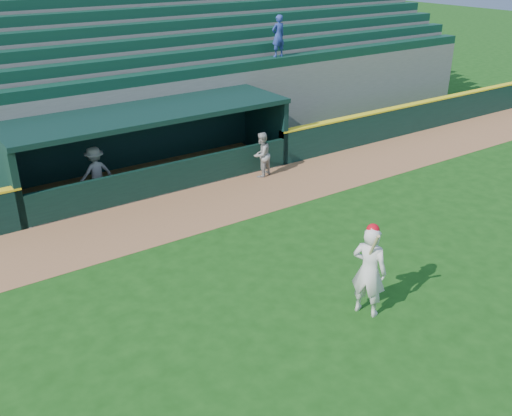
# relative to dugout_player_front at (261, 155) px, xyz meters

# --- Properties ---
(ground) EXTENTS (120.00, 120.00, 0.00)m
(ground) POSITION_rel_dugout_player_front_xyz_m (-3.25, -6.01, -0.78)
(ground) COLOR #164411
(ground) RESTS_ON ground
(warning_track) EXTENTS (40.00, 3.00, 0.01)m
(warning_track) POSITION_rel_dugout_player_front_xyz_m (-3.25, -1.11, -0.78)
(warning_track) COLOR #98633D
(warning_track) RESTS_ON ground
(field_wall_right) EXTENTS (15.50, 0.30, 1.20)m
(field_wall_right) POSITION_rel_dugout_player_front_xyz_m (9.00, 0.54, -0.18)
(field_wall_right) COLOR black
(field_wall_right) RESTS_ON ground
(wall_stripe_right) EXTENTS (15.50, 0.32, 0.06)m
(wall_stripe_right) POSITION_rel_dugout_player_front_xyz_m (9.00, 0.54, 0.45)
(wall_stripe_right) COLOR yellow
(wall_stripe_right) RESTS_ON field_wall_right
(dugout_player_front) EXTENTS (0.92, 0.82, 1.56)m
(dugout_player_front) POSITION_rel_dugout_player_front_xyz_m (0.00, 0.00, 0.00)
(dugout_player_front) COLOR #A0A19C
(dugout_player_front) RESTS_ON ground
(dugout_player_inside) EXTENTS (1.12, 0.71, 1.65)m
(dugout_player_inside) POSITION_rel_dugout_player_front_xyz_m (-5.30, 1.50, 0.04)
(dugout_player_inside) COLOR gray
(dugout_player_inside) RESTS_ON ground
(dugout) EXTENTS (9.40, 2.80, 2.46)m
(dugout) POSITION_rel_dugout_player_front_xyz_m (-3.25, 2.00, 0.58)
(dugout) COLOR slate
(dugout) RESTS_ON ground
(stands) EXTENTS (34.50, 6.25, 7.58)m
(stands) POSITION_rel_dugout_player_front_xyz_m (-3.27, 6.57, 1.62)
(stands) COLOR slate
(stands) RESTS_ON ground
(batter_at_plate) EXTENTS (0.76, 0.90, 2.16)m
(batter_at_plate) POSITION_rel_dugout_player_front_xyz_m (-2.76, -7.91, 0.29)
(batter_at_plate) COLOR silver
(batter_at_plate) RESTS_ON ground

